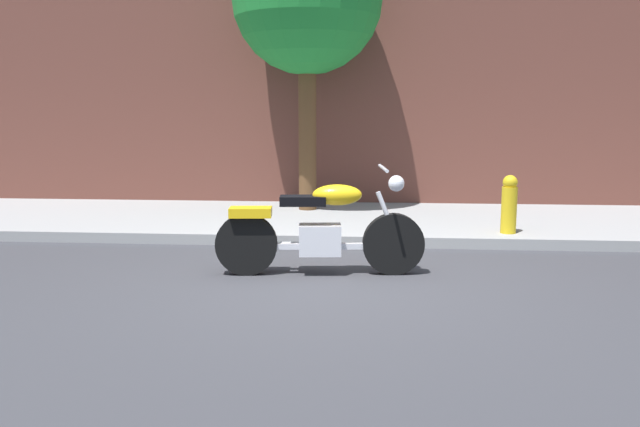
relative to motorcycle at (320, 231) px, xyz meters
name	(u,v)px	position (x,y,z in m)	size (l,w,h in m)	color
ground_plane	(330,282)	(0.13, -0.31, -0.47)	(60.00, 60.00, 0.00)	#38383D
sidewalk	(345,221)	(0.13, 3.01, -0.40)	(23.65, 3.20, 0.14)	#959595
building_facade	(350,7)	(0.13, 4.86, 3.03)	(23.65, 0.50, 7.00)	brown
motorcycle	(320,231)	(0.00, 0.00, 0.00)	(2.21, 0.70, 1.15)	black
street_tree	(307,1)	(-0.51, 3.72, 2.96)	(2.36, 2.36, 4.65)	brown
fire_hydrant	(509,209)	(2.33, 1.84, -0.01)	(0.20, 0.20, 0.91)	gold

